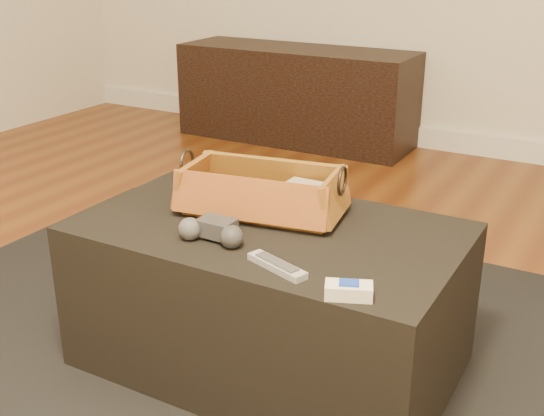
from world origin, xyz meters
The scene contains 11 objects.
floor centered at (0.00, 0.00, -0.01)m, with size 5.00×5.50×0.01m, color brown.
baseboard centered at (0.00, 2.73, 0.06)m, with size 5.00×0.04×0.12m, color white.
media_cabinet centered at (-0.79, 2.51, 0.28)m, with size 1.40×0.45×0.55m, color black.
area_rug centered at (0.24, 0.32, 0.01)m, with size 2.60×2.00×0.01m, color black.
ottoman centered at (0.24, 0.37, 0.22)m, with size 1.00×0.60×0.42m, color black.
tv_remote centered at (0.16, 0.43, 0.46)m, with size 0.24×0.05×0.02m, color black.
cloth_bundle centered at (0.29, 0.50, 0.48)m, with size 0.12×0.08×0.07m, color tan.
wicker_basket centered at (0.18, 0.45, 0.49)m, with size 0.48×0.31×0.16m.
game_controller centered at (0.17, 0.22, 0.46)m, with size 0.18×0.10×0.06m.
silver_remote centered at (0.39, 0.16, 0.44)m, with size 0.17×0.09×0.02m.
cream_gadget centered at (0.58, 0.12, 0.45)m, with size 0.11×0.08×0.04m.
Camera 1 is at (1.06, -1.06, 1.13)m, focal length 45.00 mm.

